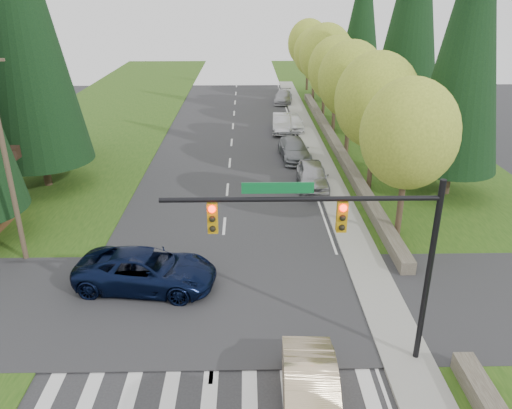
{
  "coord_description": "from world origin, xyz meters",
  "views": [
    {
      "loc": [
        1.26,
        -9.46,
        12.06
      ],
      "look_at": [
        1.69,
        11.99,
        2.8
      ],
      "focal_mm": 35.0,
      "sensor_mm": 36.0,
      "label": 1
    }
  ],
  "objects_px": {
    "sedan_champagne": "(311,394)",
    "parked_car_e": "(283,97)",
    "parked_car_c": "(282,123)",
    "suv_navy": "(146,270)",
    "parked_car_b": "(294,149)",
    "parked_car_d": "(293,122)",
    "parked_car_a": "(313,176)"
  },
  "relations": [
    {
      "from": "sedan_champagne",
      "to": "parked_car_e",
      "type": "xyz_separation_m",
      "value": [
        2.45,
        46.04,
        -0.09
      ]
    },
    {
      "from": "sedan_champagne",
      "to": "parked_car_c",
      "type": "xyz_separation_m",
      "value": [
        1.42,
        33.36,
        0.01
      ]
    },
    {
      "from": "suv_navy",
      "to": "parked_car_e",
      "type": "relative_size",
      "value": 1.28
    },
    {
      "from": "parked_car_c",
      "to": "sedan_champagne",
      "type": "bearing_deg",
      "value": -89.1
    },
    {
      "from": "parked_car_b",
      "to": "parked_car_e",
      "type": "distance_m",
      "value": 20.72
    },
    {
      "from": "parked_car_d",
      "to": "sedan_champagne",
      "type": "bearing_deg",
      "value": -96.51
    },
    {
      "from": "parked_car_c",
      "to": "parked_car_d",
      "type": "height_order",
      "value": "parked_car_c"
    },
    {
      "from": "sedan_champagne",
      "to": "parked_car_d",
      "type": "relative_size",
      "value": 1.08
    },
    {
      "from": "parked_car_e",
      "to": "parked_car_a",
      "type": "bearing_deg",
      "value": -83.38
    },
    {
      "from": "sedan_champagne",
      "to": "parked_car_a",
      "type": "xyz_separation_m",
      "value": [
        2.45,
        19.16,
        0.04
      ]
    },
    {
      "from": "sedan_champagne",
      "to": "suv_navy",
      "type": "height_order",
      "value": "suv_navy"
    },
    {
      "from": "suv_navy",
      "to": "parked_car_e",
      "type": "distance_m",
      "value": 39.72
    },
    {
      "from": "parked_car_b",
      "to": "sedan_champagne",
      "type": "bearing_deg",
      "value": -98.01
    },
    {
      "from": "parked_car_b",
      "to": "parked_car_d",
      "type": "height_order",
      "value": "parked_car_b"
    },
    {
      "from": "parked_car_b",
      "to": "parked_car_c",
      "type": "height_order",
      "value": "parked_car_c"
    },
    {
      "from": "parked_car_b",
      "to": "parked_car_a",
      "type": "bearing_deg",
      "value": -88.03
    },
    {
      "from": "parked_car_d",
      "to": "parked_car_c",
      "type": "bearing_deg",
      "value": -155.44
    },
    {
      "from": "sedan_champagne",
      "to": "parked_car_c",
      "type": "height_order",
      "value": "parked_car_c"
    },
    {
      "from": "suv_navy",
      "to": "parked_car_e",
      "type": "height_order",
      "value": "suv_navy"
    },
    {
      "from": "suv_navy",
      "to": "parked_car_b",
      "type": "xyz_separation_m",
      "value": [
        8.1,
        18.04,
        -0.09
      ]
    },
    {
      "from": "parked_car_b",
      "to": "parked_car_c",
      "type": "xyz_separation_m",
      "value": [
        -0.39,
        8.04,
        0.05
      ]
    },
    {
      "from": "parked_car_a",
      "to": "parked_car_c",
      "type": "relative_size",
      "value": 1.0
    },
    {
      "from": "suv_navy",
      "to": "parked_car_a",
      "type": "height_order",
      "value": "suv_navy"
    },
    {
      "from": "parked_car_d",
      "to": "parked_car_e",
      "type": "bearing_deg",
      "value": 87.62
    },
    {
      "from": "parked_car_d",
      "to": "parked_car_a",
      "type": "bearing_deg",
      "value": -92.38
    },
    {
      "from": "parked_car_a",
      "to": "parked_car_b",
      "type": "height_order",
      "value": "parked_car_a"
    },
    {
      "from": "parked_car_b",
      "to": "parked_car_e",
      "type": "height_order",
      "value": "parked_car_b"
    },
    {
      "from": "parked_car_b",
      "to": "parked_car_d",
      "type": "bearing_deg",
      "value": 81.83
    },
    {
      "from": "suv_navy",
      "to": "parked_car_e",
      "type": "xyz_separation_m",
      "value": [
        8.73,
        38.75,
        -0.16
      ]
    },
    {
      "from": "parked_car_d",
      "to": "parked_car_e",
      "type": "height_order",
      "value": "parked_car_d"
    },
    {
      "from": "parked_car_a",
      "to": "parked_car_d",
      "type": "xyz_separation_m",
      "value": [
        0.0,
        14.73,
        -0.08
      ]
    },
    {
      "from": "parked_car_d",
      "to": "parked_car_e",
      "type": "xyz_separation_m",
      "value": [
        0.0,
        12.15,
        -0.06
      ]
    }
  ]
}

